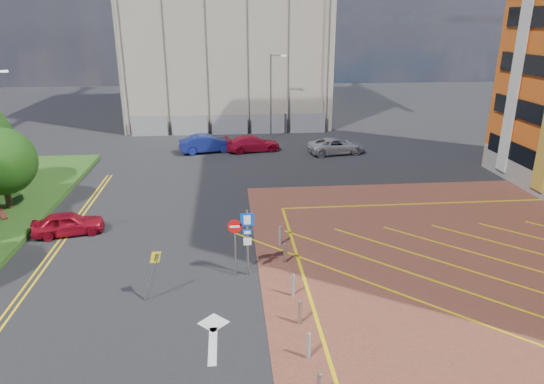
{
  "coord_description": "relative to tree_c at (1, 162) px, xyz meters",
  "views": [
    {
      "loc": [
        -0.22,
        -18.63,
        11.02
      ],
      "look_at": [
        2.02,
        5.47,
        2.39
      ],
      "focal_mm": 32.0,
      "sensor_mm": 36.0,
      "label": 1
    }
  ],
  "objects": [
    {
      "name": "construction_fence",
      "position": [
        14.5,
        20.0,
        -2.19
      ],
      "size": [
        21.6,
        0.06,
        2.0
      ],
      "primitive_type": "cube",
      "color": "gray",
      "rests_on": "ground"
    },
    {
      "name": "bollard_row",
      "position": [
        15.8,
        -11.67,
        -2.72
      ],
      "size": [
        0.14,
        11.14,
        0.9
      ],
      "color": "#9EA0A8",
      "rests_on": "forecourt"
    },
    {
      "name": "car_red_left",
      "position": [
        4.52,
        -3.63,
        -2.56
      ],
      "size": [
        3.93,
        2.28,
        1.26
      ],
      "primitive_type": "imported",
      "rotation": [
        0.0,
        0.0,
        1.8
      ],
      "color": "maroon",
      "rests_on": "ground"
    },
    {
      "name": "lamp_back",
      "position": [
        17.58,
        18.0,
        1.17
      ],
      "size": [
        1.53,
        0.16,
        8.0
      ],
      "color": "#9EA0A8",
      "rests_on": "ground"
    },
    {
      "name": "car_blue_back",
      "position": [
        11.42,
        13.1,
        -2.41
      ],
      "size": [
        4.99,
        2.71,
        1.56
      ],
      "primitive_type": "imported",
      "rotation": [
        0.0,
        0.0,
        1.81
      ],
      "color": "navy",
      "rests_on": "ground"
    },
    {
      "name": "sign_cluster",
      "position": [
        13.8,
        -9.02,
        -1.24
      ],
      "size": [
        1.17,
        0.12,
        3.2
      ],
      "color": "#9EA0A8",
      "rests_on": "ground"
    },
    {
      "name": "car_red_back",
      "position": [
        15.44,
        13.1,
        -2.5
      ],
      "size": [
        5.08,
        2.83,
        1.39
      ],
      "primitive_type": "imported",
      "rotation": [
        0.0,
        0.0,
        1.76
      ],
      "color": "#B30F2B",
      "rests_on": "ground"
    },
    {
      "name": "ground",
      "position": [
        13.5,
        -10.0,
        -3.19
      ],
      "size": [
        140.0,
        140.0,
        0.0
      ],
      "primitive_type": "plane",
      "color": "black",
      "rests_on": "ground"
    },
    {
      "name": "construction_building",
      "position": [
        13.5,
        30.0,
        7.81
      ],
      "size": [
        21.2,
        19.2,
        22.0
      ],
      "primitive_type": "cube",
      "color": "#AEA08E",
      "rests_on": "ground"
    },
    {
      "name": "forecourt",
      "position": [
        27.5,
        -10.0,
        -3.18
      ],
      "size": [
        26.0,
        26.0,
        0.02
      ],
      "primitive_type": "cube",
      "color": "brown",
      "rests_on": "ground"
    },
    {
      "name": "warning_sign",
      "position": [
        10.08,
        -10.78,
        -1.76
      ],
      "size": [
        0.82,
        0.43,
        2.24
      ],
      "color": "#9EA0A8",
      "rests_on": "ground"
    },
    {
      "name": "car_silver_back",
      "position": [
        22.63,
        11.62,
        -2.51
      ],
      "size": [
        5.22,
        2.98,
        1.37
      ],
      "primitive_type": "imported",
      "rotation": [
        0.0,
        0.0,
        1.72
      ],
      "color": "#BAB9C1",
      "rests_on": "ground"
    },
    {
      "name": "tree_c",
      "position": [
        0.0,
        0.0,
        0.0
      ],
      "size": [
        4.0,
        4.0,
        4.9
      ],
      "color": "#3D2B1C",
      "rests_on": "grass_bed"
    }
  ]
}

